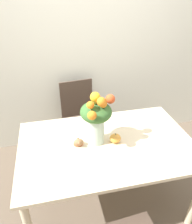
{
  "coord_description": "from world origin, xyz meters",
  "views": [
    {
      "loc": [
        -0.42,
        -1.41,
        1.95
      ],
      "look_at": [
        -0.09,
        0.04,
        1.04
      ],
      "focal_mm": 35.0,
      "sensor_mm": 36.0,
      "label": 1
    }
  ],
  "objects_px": {
    "turkey_figurine": "(78,141)",
    "dining_chair_near_window": "(80,119)",
    "pumpkin": "(115,138)",
    "flower_vase": "(96,118)"
  },
  "relations": [
    {
      "from": "turkey_figurine",
      "to": "dining_chair_near_window",
      "type": "distance_m",
      "value": 0.86
    },
    {
      "from": "pumpkin",
      "to": "dining_chair_near_window",
      "type": "bearing_deg",
      "value": 102.37
    },
    {
      "from": "pumpkin",
      "to": "flower_vase",
      "type": "bearing_deg",
      "value": 167.07
    },
    {
      "from": "flower_vase",
      "to": "pumpkin",
      "type": "distance_m",
      "value": 0.26
    },
    {
      "from": "flower_vase",
      "to": "dining_chair_near_window",
      "type": "xyz_separation_m",
      "value": [
        -0.02,
        0.79,
        -0.5
      ]
    },
    {
      "from": "pumpkin",
      "to": "turkey_figurine",
      "type": "distance_m",
      "value": 0.32
    },
    {
      "from": "flower_vase",
      "to": "turkey_figurine",
      "type": "xyz_separation_m",
      "value": [
        -0.16,
        -0.01,
        -0.21
      ]
    },
    {
      "from": "turkey_figurine",
      "to": "dining_chair_near_window",
      "type": "height_order",
      "value": "dining_chair_near_window"
    },
    {
      "from": "flower_vase",
      "to": "dining_chair_near_window",
      "type": "height_order",
      "value": "flower_vase"
    },
    {
      "from": "flower_vase",
      "to": "turkey_figurine",
      "type": "relative_size",
      "value": 4.15
    }
  ]
}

